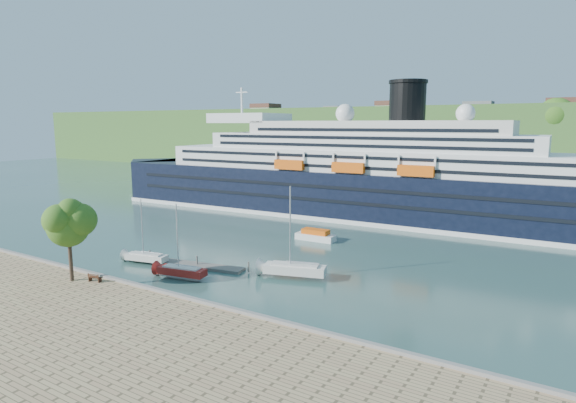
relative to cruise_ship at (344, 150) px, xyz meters
The scene contains 11 objects.
ground 54.88m from the cruise_ship, 91.81° to the right, with size 400.00×400.00×0.00m, color #294947.
far_hillside 91.75m from the cruise_ship, 91.05° to the left, with size 400.00×50.00×24.00m, color #3B6227.
quay_coping 54.81m from the cruise_ship, 91.80° to the right, with size 220.00×0.50×0.30m, color slate.
cruise_ship is the anchor object (origin of this frame).
park_bench 56.27m from the cruise_ship, 94.38° to the right, with size 1.58×0.65×1.01m, color #452513, non-canonical shape.
promenade_tree 56.87m from the cruise_ship, 96.82° to the right, with size 6.10×6.10×10.10m, color #2E631A, non-canonical shape.
floating_pontoon 44.64m from the cruise_ship, 93.29° to the right, with size 16.64×2.03×0.37m, color #65605A, non-canonical shape.
sailboat_white_near 46.22m from the cruise_ship, 99.34° to the right, with size 6.37×1.77×8.23m, color silver, non-canonical shape.
sailboat_red 47.63m from the cruise_ship, 88.73° to the right, with size 6.69×1.86×8.64m, color maroon, non-canonical shape.
sailboat_white_far 42.22m from the cruise_ship, 72.55° to the right, with size 8.21×2.28×10.60m, color silver, non-canonical shape.
tender_launch 25.43m from the cruise_ship, 75.83° to the right, with size 6.47×2.21×1.79m, color #EA5A0D, non-canonical shape.
Camera 1 is at (42.72, -33.77, 18.34)m, focal length 30.00 mm.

